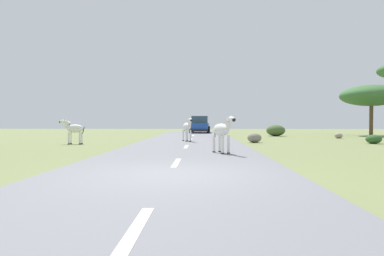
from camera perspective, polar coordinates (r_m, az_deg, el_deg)
name	(u,v)px	position (r m, az deg, el deg)	size (l,w,h in m)	color
ground_plane	(176,176)	(7.64, -2.79, -8.38)	(90.00, 90.00, 0.00)	olive
road	(170,175)	(7.65, -3.93, -8.18)	(6.00, 64.00, 0.05)	slate
lane_markings	(165,182)	(6.67, -4.80, -9.34)	(0.16, 56.00, 0.01)	silver
zebra_0	(222,130)	(12.44, 5.32, -0.42)	(0.92, 1.43, 1.46)	silver
zebra_1	(74,129)	(19.16, -19.97, -0.15)	(1.49, 0.47, 1.40)	silver
zebra_2	(187,127)	(19.68, -0.84, 0.19)	(0.75, 1.48, 1.46)	silver
car_0	(200,125)	(34.08, 1.40, 0.52)	(2.20, 4.43, 1.74)	#1E479E
tree_2	(371,96)	(32.26, 28.88, 4.97)	(5.16, 5.16, 4.38)	brown
bush_1	(276,130)	(28.48, 14.44, -0.42)	(1.57, 1.41, 0.94)	#425B2D
bush_2	(374,139)	(20.98, 29.18, -1.71)	(0.85, 0.76, 0.51)	#2D5628
rock_0	(254,138)	(19.56, 10.87, -1.71)	(0.83, 0.70, 0.56)	gray
rock_1	(339,136)	(26.23, 24.25, -1.22)	(0.56, 0.56, 0.41)	gray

